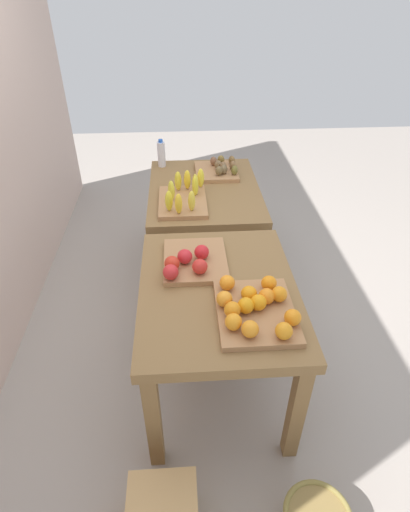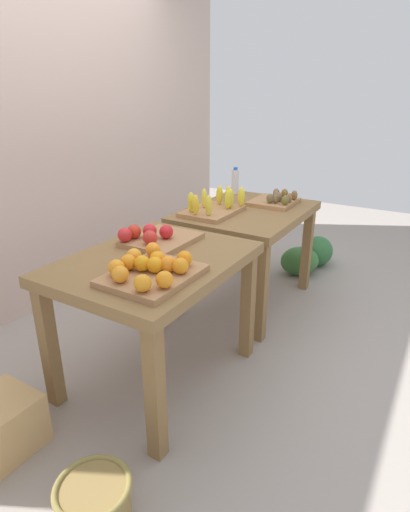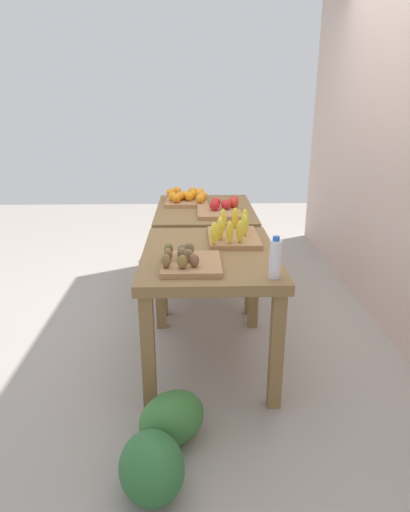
{
  "view_description": "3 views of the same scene",
  "coord_description": "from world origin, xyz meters",
  "views": [
    {
      "loc": [
        -2.13,
        0.17,
        2.09
      ],
      "look_at": [
        0.03,
        0.03,
        0.52
      ],
      "focal_mm": 28.66,
      "sensor_mm": 36.0,
      "label": 1
    },
    {
      "loc": [
        -2.14,
        -1.27,
        1.56
      ],
      "look_at": [
        -0.08,
        -0.02,
        0.6
      ],
      "focal_mm": 29.06,
      "sensor_mm": 36.0,
      "label": 2
    },
    {
      "loc": [
        3.05,
        -0.09,
        1.61
      ],
      "look_at": [
        0.02,
        -0.01,
        0.53
      ],
      "focal_mm": 30.99,
      "sensor_mm": 36.0,
      "label": 3
    }
  ],
  "objects": [
    {
      "name": "wicker_basket",
      "position": [
        -1.42,
        -0.35,
        0.12
      ],
      "size": [
        0.29,
        0.29,
        0.22
      ],
      "color": "olive",
      "rests_on": "ground_plane"
    },
    {
      "name": "orange_bin",
      "position": [
        -0.77,
        -0.15,
        0.79
      ],
      "size": [
        0.44,
        0.38,
        0.11
      ],
      "color": "#A8774C",
      "rests_on": "display_table_left"
    },
    {
      "name": "ground_plane",
      "position": [
        0.0,
        0.0,
        0.0
      ],
      "size": [
        8.0,
        8.0,
        0.0
      ],
      "primitive_type": "plane",
      "color": "gray"
    },
    {
      "name": "display_table_left",
      "position": [
        -0.56,
        0.0,
        0.64
      ],
      "size": [
        1.04,
        0.8,
        0.75
      ],
      "color": "brown",
      "rests_on": "ground_plane"
    },
    {
      "name": "watermelon_pile",
      "position": [
        1.44,
        -0.25,
        0.14
      ],
      "size": [
        0.72,
        0.46,
        0.28
      ],
      "color": "#2A6331",
      "rests_on": "ground_plane"
    },
    {
      "name": "kiwi_bin",
      "position": [
        0.8,
        -0.13,
        0.78
      ],
      "size": [
        0.36,
        0.33,
        0.1
      ],
      "color": "#A8774C",
      "rests_on": "display_table_right"
    },
    {
      "name": "water_bottle",
      "position": [
        0.97,
        0.31,
        0.85
      ],
      "size": [
        0.06,
        0.06,
        0.22
      ],
      "color": "silver",
      "rests_on": "display_table_right"
    },
    {
      "name": "display_table_right",
      "position": [
        0.56,
        0.0,
        0.64
      ],
      "size": [
        1.04,
        0.8,
        0.75
      ],
      "color": "brown",
      "rests_on": "ground_plane"
    },
    {
      "name": "banana_crate",
      "position": [
        0.34,
        0.15,
        0.8
      ],
      "size": [
        0.44,
        0.32,
        0.17
      ],
      "color": "#A8774C",
      "rests_on": "display_table_right"
    },
    {
      "name": "back_wall",
      "position": [
        0.0,
        1.35,
        1.5
      ],
      "size": [
        4.4,
        0.12,
        3.0
      ],
      "primitive_type": "cube",
      "color": "beige",
      "rests_on": "ground_plane"
    },
    {
      "name": "apple_bin",
      "position": [
        -0.38,
        0.13,
        0.79
      ],
      "size": [
        0.42,
        0.36,
        0.11
      ],
      "color": "#A8774C",
      "rests_on": "display_table_left"
    }
  ]
}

